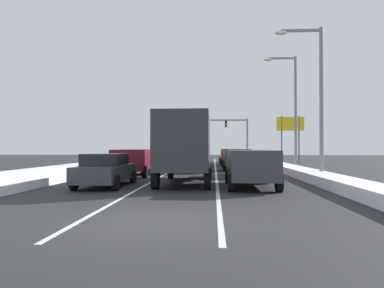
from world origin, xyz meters
TOP-DOWN VIEW (x-y plane):
  - ground_plane at (0.00, 17.83)m, footprint 120.00×120.00m
  - lane_stripe_between_right_lane_and_center_lane at (1.70, 22.28)m, footprint 0.14×49.02m
  - lane_stripe_between_center_lane_and_left_lane at (-1.70, 22.28)m, footprint 0.14×49.02m
  - snow_bank_right_shoulder at (7.00, 22.28)m, footprint 1.49×49.02m
  - snow_bank_left_shoulder at (-7.00, 22.28)m, footprint 1.69×49.02m
  - suv_charcoal_right_lane_nearest at (3.20, 7.43)m, footprint 2.16×4.90m
  - sedan_maroon_right_lane_second at (3.42, 13.64)m, footprint 2.00×4.50m
  - suv_green_right_lane_third at (3.36, 19.96)m, footprint 2.16×4.90m
  - suv_red_right_lane_fourth at (3.32, 26.25)m, footprint 2.16×4.90m
  - sedan_tan_right_lane_fifth at (3.17, 32.18)m, footprint 2.00×4.50m
  - box_truck_center_lane_nearest at (0.16, 8.89)m, footprint 2.53×7.20m
  - suv_black_center_lane_second at (0.25, 17.81)m, footprint 2.16×4.90m
  - suv_navy_center_lane_third at (-0.22, 25.13)m, footprint 2.16×4.90m
  - sedan_silver_center_lane_fourth at (-0.24, 31.99)m, footprint 2.00×4.50m
  - suv_white_center_lane_fifth at (0.04, 38.03)m, footprint 2.16×4.90m
  - sedan_charcoal_left_lane_nearest at (-3.40, 7.33)m, footprint 2.00×4.50m
  - suv_maroon_left_lane_second at (-3.47, 13.59)m, footprint 2.16×4.90m
  - sedan_green_left_lane_third at (-3.54, 20.12)m, footprint 2.00×4.50m
  - sedan_red_left_lane_fourth at (-3.44, 26.23)m, footprint 2.00×4.50m
  - sedan_tan_left_lane_fifth at (-3.16, 31.98)m, footprint 2.00×4.50m
  - traffic_light_gantry at (4.27, 44.55)m, footprint 7.54×0.47m
  - street_lamp_right_near at (7.12, 11.14)m, footprint 2.66×0.36m
  - street_lamp_right_mid at (7.80, 20.05)m, footprint 2.66×0.36m
  - roadside_sign_right at (10.52, 33.16)m, footprint 3.20×0.16m

SIDE VIEW (x-z plane):
  - ground_plane at x=0.00m, z-range 0.00..0.00m
  - lane_stripe_between_right_lane_and_center_lane at x=1.70m, z-range 0.00..0.01m
  - lane_stripe_between_center_lane_and_left_lane at x=-1.70m, z-range 0.00..0.01m
  - snow_bank_right_shoulder at x=7.00m, z-range 0.00..0.48m
  - snow_bank_left_shoulder at x=-7.00m, z-range 0.00..0.74m
  - sedan_maroon_right_lane_second at x=3.42m, z-range 0.01..1.52m
  - sedan_tan_right_lane_fifth at x=3.17m, z-range 0.01..1.52m
  - sedan_silver_center_lane_fourth at x=-0.24m, z-range 0.01..1.52m
  - sedan_charcoal_left_lane_nearest at x=-3.40m, z-range 0.01..1.52m
  - sedan_green_left_lane_third at x=-3.54m, z-range 0.01..1.52m
  - sedan_red_left_lane_fourth at x=-3.44m, z-range 0.01..1.52m
  - sedan_tan_left_lane_fifth at x=-3.16m, z-range 0.01..1.52m
  - suv_charcoal_right_lane_nearest at x=3.20m, z-range 0.18..1.85m
  - suv_green_right_lane_third at x=3.36m, z-range 0.18..1.85m
  - suv_red_right_lane_fourth at x=3.32m, z-range 0.18..1.85m
  - suv_black_center_lane_second at x=0.25m, z-range 0.18..1.85m
  - suv_navy_center_lane_third at x=-0.22m, z-range 0.18..1.85m
  - suv_white_center_lane_fifth at x=0.04m, z-range 0.18..1.85m
  - suv_maroon_left_lane_second at x=-3.47m, z-range 0.18..1.85m
  - box_truck_center_lane_nearest at x=0.16m, z-range 0.22..3.58m
  - roadside_sign_right at x=10.52m, z-range 1.27..6.77m
  - traffic_light_gantry at x=4.27m, z-range 1.40..7.60m
  - street_lamp_right_near at x=7.12m, z-range 0.81..9.23m
  - street_lamp_right_mid at x=7.80m, z-range 0.83..9.98m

